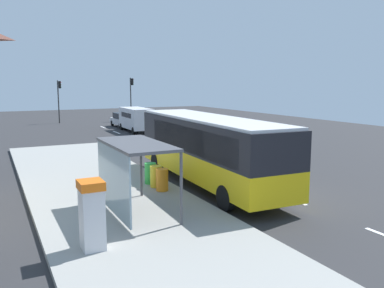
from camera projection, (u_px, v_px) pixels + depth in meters
name	position (u px, v px, depth m)	size (l,w,h in m)	color
ground_plane	(152.00, 148.00, 29.87)	(56.00, 92.00, 0.04)	#2D2D30
sidewalk_platform	(111.00, 198.00, 16.41)	(6.20, 30.00, 0.18)	#999993
lane_stripe_seg_1	(288.00, 198.00, 16.74)	(0.16, 2.20, 0.01)	silver
lane_stripe_seg_2	(225.00, 174.00, 21.15)	(0.16, 2.20, 0.01)	silver
lane_stripe_seg_3	(184.00, 158.00, 25.56)	(0.16, 2.20, 0.01)	silver
lane_stripe_seg_4	(155.00, 147.00, 29.98)	(0.16, 2.20, 0.01)	silver
lane_stripe_seg_5	(133.00, 139.00, 34.39)	(0.16, 2.20, 0.01)	silver
lane_stripe_seg_6	(117.00, 132.00, 38.80)	(0.16, 2.20, 0.01)	silver
lane_stripe_seg_7	(103.00, 127.00, 43.21)	(0.16, 2.20, 0.01)	silver
bus	(207.00, 146.00, 18.58)	(2.90, 11.09, 3.21)	yellow
white_van	(136.00, 118.00, 39.31)	(2.10, 5.23, 2.30)	silver
sedan_near	(123.00, 120.00, 43.44)	(1.86, 4.41, 1.52)	#B7B7BC
ticket_machine	(92.00, 214.00, 11.09)	(0.66, 0.76, 1.94)	silver
recycling_bin_orange	(162.00, 180.00, 17.19)	(0.52, 0.52, 0.95)	orange
recycling_bin_yellow	(156.00, 176.00, 17.80)	(0.52, 0.52, 0.95)	yellow
recycling_bin_green	(150.00, 173.00, 18.42)	(0.52, 0.52, 0.95)	green
traffic_light_near_side	(131.00, 92.00, 50.38)	(0.49, 0.28, 5.35)	#2D2D2D
traffic_light_far_side	(59.00, 95.00, 47.29)	(0.49, 0.28, 5.00)	#2D2D2D
bus_shelter	(128.00, 160.00, 14.01)	(1.80, 4.00, 2.50)	#4C4C51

